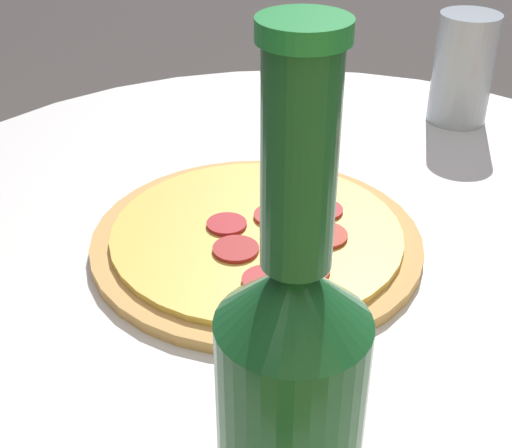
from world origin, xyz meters
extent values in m
cylinder|color=silver|center=(0.00, 0.00, 0.69)|extent=(0.88, 0.88, 0.02)
cylinder|color=tan|center=(0.05, 0.00, 0.71)|extent=(0.29, 0.29, 0.01)
cylinder|color=#E0BC4C|center=(0.05, 0.00, 0.71)|extent=(0.25, 0.25, 0.01)
cylinder|color=#A82C29|center=(0.02, -0.02, 0.72)|extent=(0.04, 0.04, 0.00)
cylinder|color=#A62125|center=(0.07, -0.01, 0.72)|extent=(0.04, 0.04, 0.00)
cylinder|color=#A12B1F|center=(0.02, 0.07, 0.72)|extent=(0.04, 0.04, 0.00)
cylinder|color=#A32D1C|center=(-0.01, 0.02, 0.72)|extent=(0.04, 0.04, 0.00)
cylinder|color=#A32224|center=(-0.02, -0.02, 0.72)|extent=(0.04, 0.04, 0.00)
cylinder|color=#AA2627|center=(0.05, 0.08, 0.72)|extent=(0.04, 0.04, 0.00)
cylinder|color=maroon|center=(0.07, 0.03, 0.72)|extent=(0.04, 0.04, 0.00)
cylinder|color=#195628|center=(0.08, 0.29, 0.78)|extent=(0.07, 0.07, 0.15)
cone|color=#195628|center=(0.08, 0.29, 0.87)|extent=(0.07, 0.07, 0.03)
cylinder|color=#195628|center=(0.08, 0.29, 0.93)|extent=(0.03, 0.03, 0.09)
cylinder|color=#1E8438|center=(0.08, 0.29, 0.98)|extent=(0.03, 0.03, 0.01)
cylinder|color=#ADBCC6|center=(-0.24, -0.23, 0.77)|extent=(0.07, 0.07, 0.13)
camera|label=1|loc=(0.13, 0.52, 1.05)|focal=50.00mm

